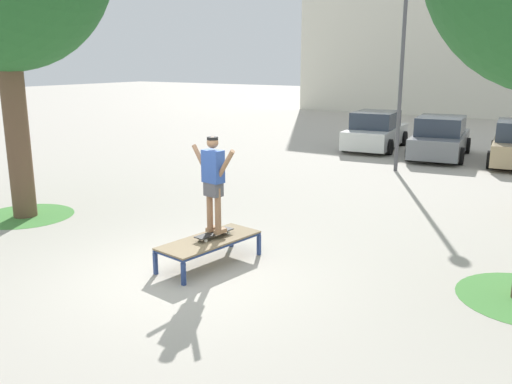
# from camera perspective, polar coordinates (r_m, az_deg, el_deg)

# --- Properties ---
(ground_plane) EXTENTS (120.00, 120.00, 0.00)m
(ground_plane) POSITION_cam_1_polar(r_m,az_deg,el_deg) (9.23, -7.62, -8.74)
(ground_plane) COLOR #B2AA9E
(skate_box) EXTENTS (1.02, 1.99, 0.46)m
(skate_box) POSITION_cam_1_polar(r_m,az_deg,el_deg) (9.56, -4.91, -5.21)
(skate_box) COLOR navy
(skate_box) RESTS_ON ground
(skateboard) EXTENTS (0.31, 0.82, 0.09)m
(skateboard) POSITION_cam_1_polar(r_m,az_deg,el_deg) (9.60, -4.39, -4.34)
(skateboard) COLOR black
(skateboard) RESTS_ON skate_box
(skater) EXTENTS (1.00, 0.32, 1.69)m
(skater) POSITION_cam_1_polar(r_m,az_deg,el_deg) (9.34, -4.50, 1.48)
(skater) COLOR #8E6647
(skater) RESTS_ON skateboard
(grass_patch_near_left) EXTENTS (2.14, 2.14, 0.01)m
(grass_patch_near_left) POSITION_cam_1_polar(r_m,az_deg,el_deg) (13.62, -22.98, -2.30)
(grass_patch_near_left) COLOR #47893D
(grass_patch_near_left) RESTS_ON ground
(car_white) EXTENTS (2.26, 4.36, 1.50)m
(car_white) POSITION_cam_1_polar(r_m,az_deg,el_deg) (22.48, 12.44, 6.20)
(car_white) COLOR silver
(car_white) RESTS_ON ground
(car_grey) EXTENTS (2.32, 4.39, 1.50)m
(car_grey) POSITION_cam_1_polar(r_m,az_deg,el_deg) (21.12, 18.72, 5.33)
(car_grey) COLOR slate
(car_grey) RESTS_ON ground
(light_post) EXTENTS (0.36, 0.36, 5.83)m
(light_post) POSITION_cam_1_polar(r_m,az_deg,el_deg) (17.85, 15.14, 14.28)
(light_post) COLOR #4C4C51
(light_post) RESTS_ON ground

